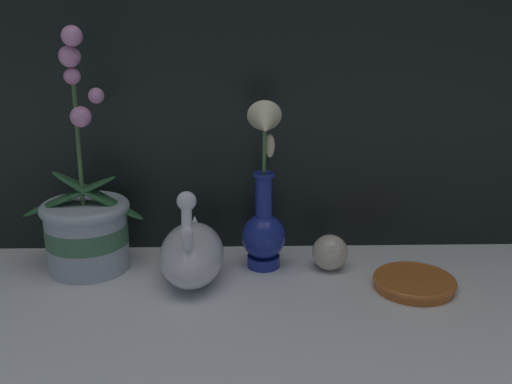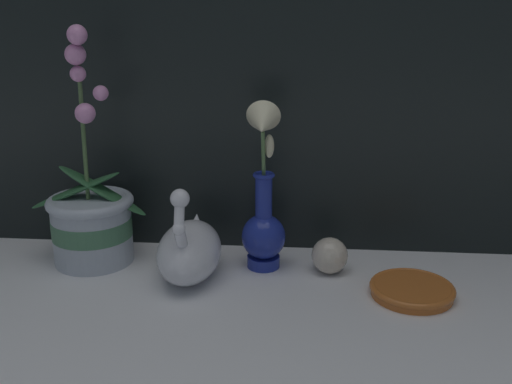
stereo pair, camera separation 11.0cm
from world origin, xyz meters
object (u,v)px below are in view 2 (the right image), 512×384
object	(u,v)px
swan_figurine	(190,249)
blue_vase	(263,212)
orchid_potted_plant	(92,218)
amber_dish	(412,289)
glass_sphere	(330,255)

from	to	relation	value
swan_figurine	blue_vase	bearing A→B (deg)	20.05
orchid_potted_plant	swan_figurine	size ratio (longest dim) A/B	2.18
orchid_potted_plant	amber_dish	size ratio (longest dim) A/B	3.07
orchid_potted_plant	blue_vase	distance (m)	0.34
swan_figurine	blue_vase	xyz separation A→B (m)	(0.14, 0.05, 0.06)
orchid_potted_plant	glass_sphere	world-z (taller)	orchid_potted_plant
swan_figurine	glass_sphere	world-z (taller)	swan_figurine
orchid_potted_plant	swan_figurine	bearing A→B (deg)	-15.57
swan_figurine	orchid_potted_plant	bearing A→B (deg)	164.43
blue_vase	amber_dish	distance (m)	0.31
orchid_potted_plant	glass_sphere	xyz separation A→B (m)	(0.47, -0.02, -0.06)
blue_vase	amber_dish	size ratio (longest dim) A/B	2.21
amber_dish	swan_figurine	bearing A→B (deg)	173.90
blue_vase	glass_sphere	size ratio (longest dim) A/B	4.76
swan_figurine	glass_sphere	bearing A→B (deg)	8.88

